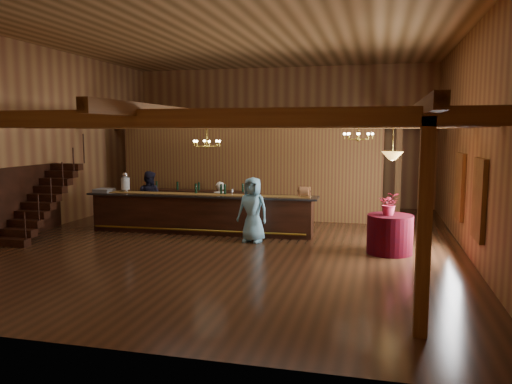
% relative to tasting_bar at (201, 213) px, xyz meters
% --- Properties ---
extents(floor, '(14.00, 14.00, 0.00)m').
position_rel_tasting_bar_xyz_m(floor, '(1.19, -0.78, -0.58)').
color(floor, '#432413').
rests_on(floor, ground).
extents(ceiling, '(14.00, 14.00, 0.00)m').
position_rel_tasting_bar_xyz_m(ceiling, '(1.19, -0.78, 4.92)').
color(ceiling, '#A87946').
rests_on(ceiling, wall_back).
extents(wall_back, '(12.00, 0.10, 5.50)m').
position_rel_tasting_bar_xyz_m(wall_back, '(1.19, 6.22, 2.17)').
color(wall_back, olive).
rests_on(wall_back, floor).
extents(wall_front, '(12.00, 0.10, 5.50)m').
position_rel_tasting_bar_xyz_m(wall_front, '(1.19, -7.78, 2.17)').
color(wall_front, olive).
rests_on(wall_front, floor).
extents(wall_left, '(0.10, 14.00, 5.50)m').
position_rel_tasting_bar_xyz_m(wall_left, '(-4.81, -0.78, 2.17)').
color(wall_left, olive).
rests_on(wall_left, floor).
extents(wall_right, '(0.10, 14.00, 5.50)m').
position_rel_tasting_bar_xyz_m(wall_right, '(7.19, -0.78, 2.17)').
color(wall_right, olive).
rests_on(wall_right, floor).
extents(beam_grid, '(11.90, 13.90, 0.39)m').
position_rel_tasting_bar_xyz_m(beam_grid, '(1.19, -0.27, 2.66)').
color(beam_grid, brown).
rests_on(beam_grid, wall_left).
extents(support_posts, '(9.20, 10.20, 3.20)m').
position_rel_tasting_bar_xyz_m(support_posts, '(1.19, -1.28, 1.02)').
color(support_posts, brown).
rests_on(support_posts, floor).
extents(partition_wall, '(9.00, 0.18, 3.10)m').
position_rel_tasting_bar_xyz_m(partition_wall, '(0.69, 2.72, 0.97)').
color(partition_wall, brown).
rests_on(partition_wall, floor).
extents(window_right_front, '(0.12, 1.05, 1.75)m').
position_rel_tasting_bar_xyz_m(window_right_front, '(7.14, -2.38, 0.97)').
color(window_right_front, white).
rests_on(window_right_front, wall_right).
extents(window_right_back, '(0.12, 1.05, 1.75)m').
position_rel_tasting_bar_xyz_m(window_right_back, '(7.14, 0.22, 0.97)').
color(window_right_back, white).
rests_on(window_right_back, wall_right).
extents(staircase, '(1.00, 2.80, 2.00)m').
position_rel_tasting_bar_xyz_m(staircase, '(-4.26, -1.52, 0.42)').
color(staircase, '#37170D').
rests_on(staircase, floor).
extents(backroom_boxes, '(4.10, 0.60, 1.10)m').
position_rel_tasting_bar_xyz_m(backroom_boxes, '(0.90, 4.72, -0.05)').
color(backroom_boxes, '#37170D').
rests_on(backroom_boxes, floor).
extents(tasting_bar, '(6.90, 1.11, 1.16)m').
position_rel_tasting_bar_xyz_m(tasting_bar, '(0.00, 0.00, 0.00)').
color(tasting_bar, '#37170D').
rests_on(tasting_bar, floor).
extents(beverage_dispenser, '(0.26, 0.26, 0.60)m').
position_rel_tasting_bar_xyz_m(beverage_dispenser, '(-2.41, -0.02, 0.85)').
color(beverage_dispenser, silver).
rests_on(beverage_dispenser, tasting_bar).
extents(glass_rack_tray, '(0.50, 0.50, 0.10)m').
position_rel_tasting_bar_xyz_m(glass_rack_tray, '(-3.06, -0.15, 0.61)').
color(glass_rack_tray, gray).
rests_on(glass_rack_tray, tasting_bar).
extents(raffle_drum, '(0.34, 0.24, 0.30)m').
position_rel_tasting_bar_xyz_m(raffle_drum, '(3.05, 0.05, 0.74)').
color(raffle_drum, '#A15C36').
rests_on(raffle_drum, tasting_bar).
extents(bar_bottle_0, '(0.07, 0.07, 0.30)m').
position_rel_tasting_bar_xyz_m(bar_bottle_0, '(-0.20, 0.13, 0.71)').
color(bar_bottle_0, black).
rests_on(bar_bottle_0, tasting_bar).
extents(bar_bottle_1, '(0.07, 0.07, 0.30)m').
position_rel_tasting_bar_xyz_m(bar_bottle_1, '(0.58, 0.15, 0.71)').
color(bar_bottle_1, black).
rests_on(bar_bottle_1, tasting_bar).
extents(bar_bottle_2, '(0.07, 0.07, 0.30)m').
position_rel_tasting_bar_xyz_m(bar_bottle_2, '(0.69, 0.16, 0.71)').
color(bar_bottle_2, black).
rests_on(bar_bottle_2, tasting_bar).
extents(backbar_shelf, '(3.51, 0.61, 0.98)m').
position_rel_tasting_bar_xyz_m(backbar_shelf, '(-0.86, 2.18, -0.09)').
color(backbar_shelf, '#37170D').
rests_on(backbar_shelf, floor).
extents(round_table, '(1.10, 1.10, 0.96)m').
position_rel_tasting_bar_xyz_m(round_table, '(5.35, -1.24, -0.10)').
color(round_table, '#490207').
rests_on(round_table, floor).
extents(chandelier_left, '(0.80, 0.80, 0.71)m').
position_rel_tasting_bar_xyz_m(chandelier_left, '(0.20, 0.02, 2.06)').
color(chandelier_left, '#AF8E2A').
rests_on(chandelier_left, beam_grid).
extents(chandelier_right, '(0.80, 0.80, 0.50)m').
position_rel_tasting_bar_xyz_m(chandelier_right, '(4.47, 0.54, 2.27)').
color(chandelier_right, '#AF8E2A').
rests_on(chandelier_right, beam_grid).
extents(pendant_lamp, '(0.52, 0.52, 0.90)m').
position_rel_tasting_bar_xyz_m(pendant_lamp, '(5.35, -1.24, 1.82)').
color(pendant_lamp, '#AF8E2A').
rests_on(pendant_lamp, beam_grid).
extents(bartender, '(0.63, 0.53, 1.47)m').
position_rel_tasting_bar_xyz_m(bartender, '(0.37, 0.65, 0.15)').
color(bartender, white).
rests_on(bartender, floor).
extents(staff_second, '(0.88, 0.70, 1.73)m').
position_rel_tasting_bar_xyz_m(staff_second, '(-1.99, 0.72, 0.28)').
color(staff_second, black).
rests_on(staff_second, floor).
extents(guest, '(0.95, 0.71, 1.76)m').
position_rel_tasting_bar_xyz_m(guest, '(1.77, -0.79, 0.30)').
color(guest, '#7ABDD5').
rests_on(guest, floor).
extents(floor_plant, '(0.81, 0.70, 1.29)m').
position_rel_tasting_bar_xyz_m(floor_plant, '(3.74, 3.03, 0.06)').
color(floor_plant, '#235018').
rests_on(floor_plant, floor).
extents(table_flowers, '(0.52, 0.45, 0.56)m').
position_rel_tasting_bar_xyz_m(table_flowers, '(5.32, -1.27, 0.66)').
color(table_flowers, '#CC2747').
rests_on(table_flowers, round_table).
extents(table_vase, '(0.15, 0.15, 0.28)m').
position_rel_tasting_bar_xyz_m(table_vase, '(5.35, -1.19, 0.51)').
color(table_vase, '#AF8E2A').
rests_on(table_vase, round_table).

